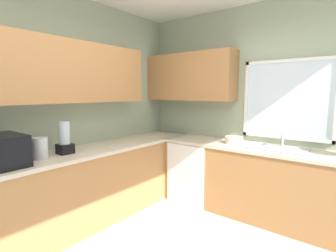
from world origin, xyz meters
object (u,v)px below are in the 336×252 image
dishwasher (196,170)px  blender_appliance (65,139)px  sink_assembly (279,148)px  bowl (234,140)px  microwave (0,151)px  kettle (40,148)px

dishwasher → blender_appliance: 1.90m
dishwasher → sink_assembly: 1.23m
blender_appliance → bowl: bearing=54.1°
dishwasher → sink_assembly: size_ratio=1.33×
dishwasher → sink_assembly: bearing=1.8°
microwave → sink_assembly: 2.94m
sink_assembly → blender_appliance: bearing=-136.5°
dishwasher → kettle: (-0.64, -1.94, 0.58)m
dishwasher → bowl: bearing=3.0°
microwave → sink_assembly: microwave is taller
dishwasher → bowl: (0.56, 0.03, 0.52)m
dishwasher → kettle: bearing=-108.3°
blender_appliance → dishwasher: bearing=68.3°
microwave → blender_appliance: bearing=90.0°
dishwasher → kettle: size_ratio=3.85×
microwave → blender_appliance: 0.63m
microwave → sink_assembly: size_ratio=0.75×
microwave → bowl: bearing=62.2°
sink_assembly → bowl: bearing=-179.4°
microwave → sink_assembly: bearing=52.5°
bowl → dishwasher: bearing=-177.0°
dishwasher → bowl: size_ratio=3.60×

